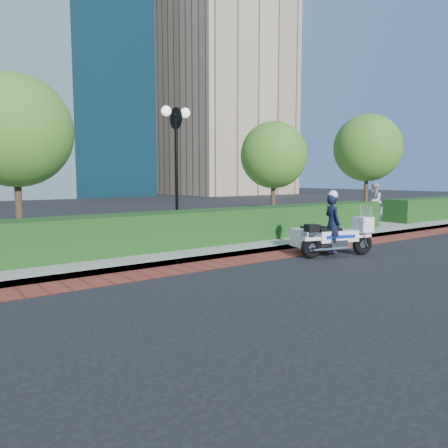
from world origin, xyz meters
TOP-DOWN VIEW (x-y plane):
  - ground at (0.00, 0.00)m, footprint 120.00×120.00m
  - brick_strip at (0.00, 1.50)m, footprint 60.00×1.00m
  - sidewalk at (0.00, 6.00)m, footprint 60.00×8.00m
  - hedge_main at (0.00, 3.60)m, footprint 18.00×1.20m
  - lamppost at (1.00, 5.20)m, footprint 1.02×0.70m
  - tree_b at (-3.50, 6.50)m, footprint 3.20×3.20m
  - tree_c at (6.50, 6.50)m, footprint 2.80×2.80m
  - tree_d at (13.00, 6.50)m, footprint 3.40×3.40m
  - tower_right at (28.00, 38.00)m, footprint 14.00×12.00m
  - police_motorcycle at (3.11, 0.69)m, footprint 2.16×1.87m
  - pedestrian at (11.49, 4.96)m, footprint 1.00×0.89m

SIDE VIEW (x-z plane):
  - ground at x=0.00m, z-range 0.00..0.00m
  - brick_strip at x=0.00m, z-range 0.00..0.01m
  - sidewalk at x=0.00m, z-range 0.00..0.15m
  - police_motorcycle at x=3.11m, z-range -0.28..1.51m
  - hedge_main at x=0.00m, z-range 0.15..1.15m
  - pedestrian at x=11.49m, z-range 0.15..1.85m
  - lamppost at x=1.00m, z-range 0.85..5.06m
  - tree_c at x=6.50m, z-range 0.90..5.20m
  - tree_b at x=-3.50m, z-range 0.99..5.88m
  - tree_d at x=13.00m, z-range 1.03..6.19m
  - tower_right at x=28.00m, z-range 0.00..28.00m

